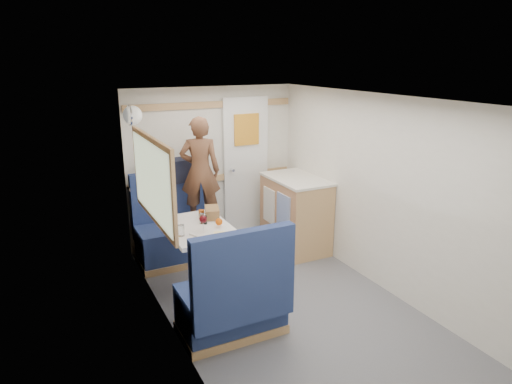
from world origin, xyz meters
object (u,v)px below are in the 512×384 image
duffel_bag (172,171)px  person (200,171)px  galley_counter (295,213)px  cheese_block (220,234)px  tray (210,234)px  dinette_table (199,241)px  pepper_grinder (205,220)px  bench_near (234,304)px  tumbler_left (181,231)px  dome_light (132,115)px  bread_loaf (212,212)px  beer_glass (201,214)px  tumbler_right (202,218)px  bench_far (175,236)px  wine_glass (203,220)px  orange_fruit (219,222)px

duffel_bag → person: bearing=-64.8°
galley_counter → cheese_block: (-1.39, -0.92, 0.29)m
duffel_bag → tray: 1.43m
dinette_table → duffel_bag: 1.22m
cheese_block → pepper_grinder: size_ratio=1.17×
bench_near → tray: bearing=87.8°
tumbler_left → dinette_table: bearing=36.1°
dome_light → tray: 1.57m
person → cheese_block: (-0.24, -1.16, -0.32)m
pepper_grinder → bread_loaf: bearing=49.7°
tray → beer_glass: size_ratio=3.48×
tray → tumbler_right: bearing=81.8°
dome_light → bread_loaf: dome_light is taller
dinette_table → bench_far: bearing=90.0°
wine_glass → tumbler_left: size_ratio=1.58×
bench_near → bread_loaf: (0.23, 1.06, 0.47)m
wine_glass → cheese_block: bearing=-68.4°
orange_fruit → dinette_table: bearing=149.7°
orange_fruit → tumbler_left: 0.41m
dinette_table → bench_far: bench_far is taller
duffel_bag → beer_glass: bearing=-98.5°
bench_far → tray: 1.22m
dome_light → beer_glass: size_ratio=2.17×
dinette_table → tumbler_right: tumbler_right is taller
person → tumbler_left: bearing=81.8°
galley_counter → beer_glass: 1.43m
orange_fruit → cheese_block: 0.29m
person → dinette_table: bearing=89.5°
bench_near → person: (0.32, 1.65, 0.78)m
cheese_block → person: bearing=78.5°
orange_fruit → cheese_block: bearing=-110.8°
duffel_bag → orange_fruit: 1.26m
tray → cheese_block: (0.06, -0.10, 0.03)m
galley_counter → bread_loaf: size_ratio=3.61×
bench_far → wine_glass: bearing=-90.2°
dinette_table → dome_light: bearing=114.6°
orange_fruit → tumbler_left: bearing=-172.0°
bench_far → duffel_bag: size_ratio=1.88×
tray → beer_glass: bearing=79.5°
bench_far → person: size_ratio=0.83×
bench_near → tumbler_left: bearing=107.8°
bench_near → duffel_bag: size_ratio=1.88×
orange_fruit → tumbler_right: 0.21m
bread_loaf → galley_counter: bearing=16.1°
tumbler_left → tumbler_right: 0.38m
dinette_table → bench_near: (-0.00, -0.86, -0.27)m
tumbler_left → wine_glass: bearing=0.1°
bench_near → bread_loaf: bearing=78.0°
person → wine_glass: (-0.32, -0.95, -0.24)m
tray → bread_loaf: size_ratio=1.26×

